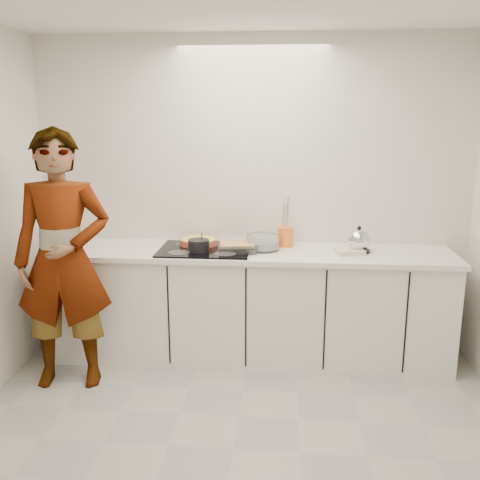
# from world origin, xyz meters

# --- Properties ---
(floor) EXTENTS (3.60, 3.20, 0.00)m
(floor) POSITION_xyz_m (0.00, 0.00, 0.00)
(floor) COLOR #A8A89F
(floor) RESTS_ON ground
(wall_back) EXTENTS (3.60, 0.00, 2.60)m
(wall_back) POSITION_xyz_m (0.00, 1.60, 1.30)
(wall_back) COLOR silver
(wall_back) RESTS_ON ground
(wall_front) EXTENTS (3.60, 0.00, 2.60)m
(wall_front) POSITION_xyz_m (0.00, -1.60, 1.30)
(wall_front) COLOR silver
(wall_front) RESTS_ON ground
(base_cabinets) EXTENTS (3.20, 0.58, 0.87)m
(base_cabinets) POSITION_xyz_m (0.00, 1.28, 0.43)
(base_cabinets) COLOR white
(base_cabinets) RESTS_ON floor
(countertop) EXTENTS (3.24, 0.64, 0.04)m
(countertop) POSITION_xyz_m (0.00, 1.28, 0.89)
(countertop) COLOR white
(countertop) RESTS_ON base_cabinets
(hob) EXTENTS (0.72, 0.54, 0.01)m
(hob) POSITION_xyz_m (-0.35, 1.26, 0.92)
(hob) COLOR black
(hob) RESTS_ON countertop
(tart_dish) EXTENTS (0.41, 0.41, 0.05)m
(tart_dish) POSITION_xyz_m (-0.42, 1.38, 0.95)
(tart_dish) COLOR #BF5A41
(tart_dish) RESTS_ON hob
(saucepan) EXTENTS (0.18, 0.18, 0.16)m
(saucepan) POSITION_xyz_m (-0.39, 1.17, 0.97)
(saucepan) COLOR black
(saucepan) RESTS_ON hob
(baking_dish) EXTENTS (0.32, 0.25, 0.06)m
(baking_dish) POSITION_xyz_m (-0.09, 1.22, 0.96)
(baking_dish) COLOR silver
(baking_dish) RESTS_ON hob
(mixing_bowl) EXTENTS (0.30, 0.30, 0.12)m
(mixing_bowl) POSITION_xyz_m (0.11, 1.32, 0.97)
(mixing_bowl) COLOR silver
(mixing_bowl) RESTS_ON countertop
(tea_towel) EXTENTS (0.24, 0.19, 0.03)m
(tea_towel) POSITION_xyz_m (0.79, 1.25, 0.93)
(tea_towel) COLOR white
(tea_towel) RESTS_ON countertop
(kettle) EXTENTS (0.23, 0.23, 0.21)m
(kettle) POSITION_xyz_m (0.86, 1.31, 1.00)
(kettle) COLOR black
(kettle) RESTS_ON countertop
(utensil_crock) EXTENTS (0.14, 0.14, 0.16)m
(utensil_crock) POSITION_xyz_m (0.29, 1.45, 0.99)
(utensil_crock) COLOR orange
(utensil_crock) RESTS_ON countertop
(cook) EXTENTS (0.75, 0.55, 1.89)m
(cook) POSITION_xyz_m (-1.30, 0.74, 0.95)
(cook) COLOR white
(cook) RESTS_ON floor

